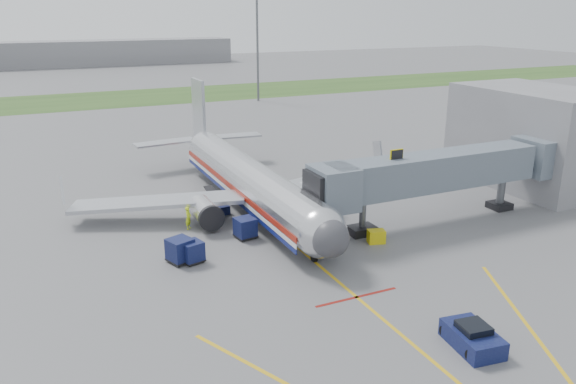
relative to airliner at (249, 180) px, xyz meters
name	(u,v)px	position (x,y,z in m)	size (l,w,h in m)	color
ground	(327,272)	(0.00, -15.25, -2.65)	(400.00, 400.00, 0.00)	#565659
grass_strip	(121,98)	(0.00, 74.75, -2.64)	(300.00, 25.00, 0.01)	#2D4C1E
apron_markings	(387,322)	(0.00, -22.65, -2.64)	(21.52, 50.00, 0.01)	gold
airliner	(249,180)	(0.00, 0.00, 0.00)	(32.10, 35.67, 10.25)	silver
jet_bridge	(433,173)	(12.86, -10.25, 1.82)	(25.30, 4.00, 6.90)	slate
terminal	(534,137)	(30.00, -5.25, 2.35)	(10.00, 16.00, 10.00)	slate
light_mast_right	(257,46)	(25.00, 59.75, 8.13)	(2.00, 0.44, 20.40)	#595B60
distant_terminal	(48,54)	(-10.00, 154.75, 1.35)	(120.00, 14.00, 8.00)	slate
pushback_tug	(472,338)	(2.78, -26.73, -2.05)	(2.51, 3.67, 1.43)	#0C0D38
baggage_cart_a	(192,252)	(-8.18, -9.60, -1.83)	(1.81, 1.81, 1.60)	#0C0D38
baggage_cart_b	(180,250)	(-8.95, -9.19, -1.73)	(2.15, 2.15, 1.80)	#0C0D38
baggage_cart_c	(245,228)	(-3.00, -6.92, -1.79)	(1.76, 1.76, 1.68)	#0C0D38
belt_loader	(217,206)	(-3.06, 0.34, -2.19)	(1.52, 3.85, 1.84)	#0C0D38
ground_power_cart	(376,237)	(6.07, -12.25, -2.12)	(1.52, 1.21, 1.06)	#C3B30B
ramp_worker	(188,218)	(-6.67, -3.06, -1.66)	(0.72, 0.47, 1.96)	#CBEC1B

